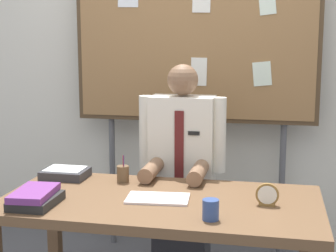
% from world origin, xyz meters
% --- Properties ---
extents(back_wall, '(6.40, 0.08, 2.70)m').
position_xyz_m(back_wall, '(0.00, 1.28, 1.35)').
color(back_wall, silver).
rests_on(back_wall, ground_plane).
extents(desk, '(1.65, 0.83, 0.74)m').
position_xyz_m(desk, '(0.00, 0.00, 0.65)').
color(desk, brown).
rests_on(desk, ground_plane).
extents(person, '(0.55, 0.56, 1.40)m').
position_xyz_m(person, '(0.00, 0.62, 0.65)').
color(person, '#2D2D33').
rests_on(person, ground_plane).
extents(bulletin_board, '(1.71, 0.09, 2.17)m').
position_xyz_m(bulletin_board, '(0.00, 1.08, 1.55)').
color(bulletin_board, '#4C3823').
rests_on(bulletin_board, ground_plane).
extents(book_stack, '(0.21, 0.31, 0.08)m').
position_xyz_m(book_stack, '(-0.59, -0.23, 0.78)').
color(book_stack, '#262626').
rests_on(book_stack, desk).
extents(open_notebook, '(0.34, 0.22, 0.01)m').
position_xyz_m(open_notebook, '(-0.01, -0.02, 0.75)').
color(open_notebook, silver).
rests_on(open_notebook, desk).
extents(desk_clock, '(0.11, 0.04, 0.11)m').
position_xyz_m(desk_clock, '(0.54, 0.00, 0.79)').
color(desk_clock, olive).
rests_on(desk_clock, desk).
extents(coffee_mug, '(0.08, 0.08, 0.10)m').
position_xyz_m(coffee_mug, '(0.29, -0.26, 0.79)').
color(coffee_mug, '#334C8C').
rests_on(coffee_mug, desk).
extents(pen_holder, '(0.07, 0.07, 0.16)m').
position_xyz_m(pen_holder, '(-0.28, 0.26, 0.79)').
color(pen_holder, brown).
rests_on(pen_holder, desk).
extents(paper_tray, '(0.26, 0.20, 0.06)m').
position_xyz_m(paper_tray, '(-0.64, 0.27, 0.77)').
color(paper_tray, '#333338').
rests_on(paper_tray, desk).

